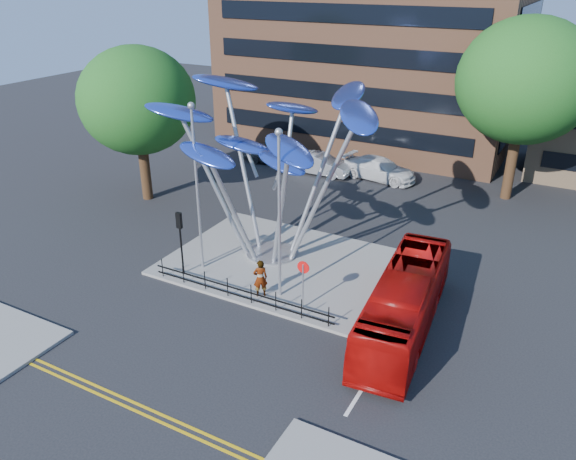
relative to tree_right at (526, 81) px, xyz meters
The scene contains 17 objects.
ground 24.75m from the tree_right, 109.98° to the right, with size 120.00×120.00×0.00m, color black.
traffic_island 20.01m from the tree_right, 119.36° to the right, with size 12.00×9.00×0.15m, color slate.
double_yellow_near 30.21m from the tree_right, 105.95° to the right, with size 40.00×0.12×0.01m, color gold.
double_yellow_far 30.49m from the tree_right, 105.78° to the right, with size 40.00×0.12×0.01m, color gold.
tree_right is the anchor object (origin of this frame).
tree_left 25.09m from the tree_right, 151.39° to the right, with size 7.60×7.60×10.32m.
leaf_sculpture 18.37m from the tree_right, 123.31° to the right, with size 12.72×9.54×9.51m.
street_lamp_left 22.49m from the tree_right, 124.05° to the right, with size 0.36×0.36×8.80m.
street_lamp_right 20.64m from the tree_right, 111.54° to the right, with size 0.36×0.36×8.30m.
traffic_light_island 24.06m from the tree_right, 123.69° to the right, with size 0.28×0.18×3.42m.
no_entry_sign_island 21.31m from the tree_right, 107.12° to the right, with size 0.60×0.10×2.45m.
pedestrian_railing_front 23.43m from the tree_right, 113.91° to the right, with size 10.00×0.06×1.00m.
red_bus 19.92m from the tree_right, 94.28° to the right, with size 2.33×9.97×2.78m, color #9E0907.
pedestrian 22.29m from the tree_right, 113.04° to the right, with size 0.70×0.46×1.93m, color gray.
parked_car_left 19.55m from the tree_right, behind, with size 1.94×4.83×1.65m, color #44474C.
parked_car_mid 15.52m from the tree_right, behind, with size 1.74×4.98×1.64m, color #B1B3B9.
parked_car_right 11.65m from the tree_right, behind, with size 2.31×5.69×1.65m, color silver.
Camera 1 is at (12.04, -17.45, 14.63)m, focal length 35.00 mm.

